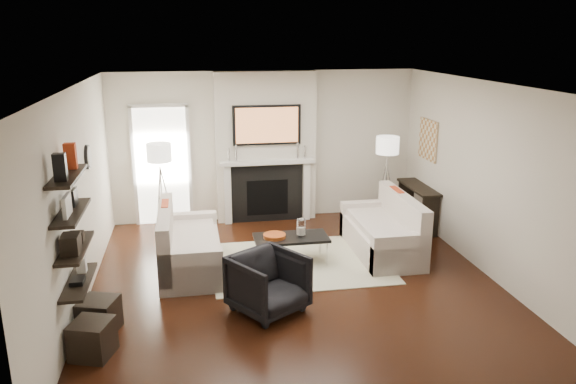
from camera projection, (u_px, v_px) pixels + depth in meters
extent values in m
plane|color=black|center=(296.00, 284.00, 7.74)|extent=(6.00, 6.00, 0.00)
plane|color=white|center=(296.00, 86.00, 7.00)|extent=(6.00, 6.00, 0.00)
plane|color=silver|center=(265.00, 146.00, 10.21)|extent=(5.50, 0.00, 5.50)
plane|color=silver|center=(366.00, 288.00, 4.53)|extent=(5.50, 0.00, 5.50)
plane|color=silver|center=(77.00, 200.00, 6.90)|extent=(0.00, 6.00, 6.00)
plane|color=silver|center=(489.00, 180.00, 7.83)|extent=(0.00, 6.00, 6.00)
cube|color=silver|center=(266.00, 147.00, 10.09)|extent=(1.80, 0.25, 2.70)
cube|color=black|center=(267.00, 194.00, 10.19)|extent=(1.30, 0.02, 1.04)
cube|color=black|center=(267.00, 197.00, 10.20)|extent=(0.75, 0.02, 0.65)
cube|color=white|center=(228.00, 194.00, 10.03)|extent=(0.12, 0.08, 1.10)
cube|color=white|center=(306.00, 191.00, 10.27)|extent=(0.12, 0.08, 1.10)
cube|color=white|center=(267.00, 162.00, 9.98)|extent=(1.70, 0.18, 0.07)
cube|color=black|center=(267.00, 125.00, 9.82)|extent=(1.20, 0.06, 0.70)
cube|color=#BF723F|center=(267.00, 125.00, 9.79)|extent=(1.10, 0.00, 0.62)
cylinder|color=silver|center=(236.00, 153.00, 9.84)|extent=(0.04, 0.04, 0.30)
cylinder|color=silver|center=(229.00, 155.00, 9.83)|extent=(0.04, 0.04, 0.24)
cylinder|color=silver|center=(298.00, 151.00, 10.03)|extent=(0.04, 0.04, 0.30)
cylinder|color=silver|center=(305.00, 152.00, 10.06)|extent=(0.04, 0.04, 0.24)
cube|color=white|center=(162.00, 166.00, 9.96)|extent=(0.90, 0.02, 2.10)
cube|color=white|center=(134.00, 168.00, 9.86)|extent=(0.06, 0.06, 2.16)
cube|color=white|center=(189.00, 166.00, 10.02)|extent=(0.06, 0.06, 2.16)
cube|color=white|center=(158.00, 106.00, 9.64)|extent=(1.02, 0.06, 0.06)
cube|color=beige|center=(299.00, 263.00, 8.43)|extent=(2.60, 2.00, 0.01)
cube|color=beige|center=(191.00, 255.00, 8.17)|extent=(0.85, 1.80, 0.42)
cube|color=beige|center=(166.00, 236.00, 8.03)|extent=(0.18, 1.80, 0.80)
cube|color=beige|center=(191.00, 272.00, 7.38)|extent=(0.85, 0.18, 0.60)
cube|color=beige|center=(190.00, 231.00, 8.92)|extent=(0.85, 0.18, 0.60)
cube|color=beige|center=(193.00, 238.00, 8.11)|extent=(0.63, 1.44, 0.10)
cube|color=#BA3716|center=(166.00, 216.00, 8.26)|extent=(0.10, 0.42, 0.42)
cube|color=black|center=(164.00, 231.00, 7.69)|extent=(0.10, 0.40, 0.40)
cube|color=beige|center=(381.00, 240.00, 8.78)|extent=(0.85, 1.80, 0.42)
cube|color=beige|center=(402.00, 220.00, 8.75)|extent=(0.18, 1.80, 0.80)
cube|color=beige|center=(400.00, 254.00, 7.99)|extent=(0.85, 0.18, 0.60)
cube|color=beige|center=(365.00, 218.00, 9.52)|extent=(0.85, 0.18, 0.60)
cube|color=beige|center=(379.00, 225.00, 8.70)|extent=(0.63, 1.44, 0.10)
cube|color=#BA3716|center=(396.00, 202.00, 8.98)|extent=(0.10, 0.42, 0.42)
cube|color=black|center=(411.00, 214.00, 8.41)|extent=(0.10, 0.40, 0.40)
cube|color=black|center=(291.00, 238.00, 8.34)|extent=(1.10, 0.55, 0.04)
cylinder|color=silver|center=(260.00, 259.00, 8.10)|extent=(0.02, 0.02, 0.38)
cylinder|color=silver|center=(327.00, 254.00, 8.27)|extent=(0.02, 0.02, 0.38)
cylinder|color=silver|center=(256.00, 248.00, 8.52)|extent=(0.02, 0.02, 0.38)
cylinder|color=silver|center=(320.00, 244.00, 8.69)|extent=(0.02, 0.02, 0.38)
cylinder|color=white|center=(301.00, 227.00, 8.32)|extent=(0.14, 0.14, 0.24)
cylinder|color=white|center=(301.00, 231.00, 8.34)|extent=(0.09, 0.09, 0.13)
cylinder|color=#D05D22|center=(274.00, 236.00, 8.28)|extent=(0.33, 0.33, 0.06)
imported|color=black|center=(268.00, 281.00, 6.88)|extent=(1.06, 1.05, 0.81)
cylinder|color=silver|center=(162.00, 202.00, 9.40)|extent=(0.02, 0.02, 1.20)
cylinder|color=white|center=(159.00, 152.00, 9.17)|extent=(0.40, 0.40, 0.30)
cylinder|color=silver|center=(169.00, 202.00, 9.42)|extent=(0.25, 0.02, 1.23)
cylinder|color=silver|center=(159.00, 201.00, 9.49)|extent=(0.14, 0.22, 1.23)
cylinder|color=silver|center=(159.00, 204.00, 9.30)|extent=(0.14, 0.22, 1.23)
cylinder|color=silver|center=(385.00, 192.00, 10.00)|extent=(0.02, 0.02, 1.20)
cylinder|color=white|center=(388.00, 145.00, 9.77)|extent=(0.40, 0.40, 0.30)
cylinder|color=silver|center=(391.00, 192.00, 10.02)|extent=(0.25, 0.02, 1.23)
cylinder|color=silver|center=(381.00, 191.00, 10.08)|extent=(0.14, 0.22, 1.23)
cylinder|color=silver|center=(384.00, 194.00, 9.90)|extent=(0.14, 0.22, 1.23)
cube|color=black|center=(419.00, 187.00, 9.82)|extent=(0.35, 1.20, 0.04)
cube|color=black|center=(430.00, 217.00, 9.40)|extent=(0.30, 0.04, 0.71)
cube|color=black|center=(406.00, 199.00, 10.45)|extent=(0.30, 0.04, 0.71)
cube|color=tan|center=(428.00, 140.00, 9.72)|extent=(0.03, 0.70, 0.70)
cube|color=black|center=(79.00, 282.00, 6.16)|extent=(0.25, 1.00, 0.03)
cube|color=black|center=(75.00, 248.00, 6.05)|extent=(0.25, 1.00, 0.04)
cube|color=black|center=(71.00, 213.00, 5.94)|extent=(0.25, 1.00, 0.04)
cube|color=black|center=(67.00, 176.00, 5.83)|extent=(0.25, 1.00, 0.04)
cube|color=black|center=(60.00, 167.00, 5.53)|extent=(0.12, 0.10, 0.28)
cube|color=#BA3716|center=(70.00, 156.00, 6.03)|extent=(0.12, 0.10, 0.28)
cube|color=white|center=(67.00, 206.00, 5.75)|extent=(0.04, 0.30, 0.22)
cube|color=black|center=(74.00, 197.00, 6.12)|extent=(0.04, 0.22, 0.18)
cube|color=black|center=(71.00, 244.00, 5.84)|extent=(0.18, 0.25, 0.20)
cube|color=black|center=(77.00, 237.00, 6.15)|extent=(0.15, 0.12, 0.12)
cube|color=black|center=(77.00, 281.00, 6.08)|extent=(0.14, 0.20, 0.05)
cube|color=white|center=(82.00, 265.00, 6.35)|extent=(0.10, 0.10, 0.18)
cylinder|color=black|center=(88.00, 157.00, 7.66)|extent=(0.04, 0.34, 0.34)
cylinder|color=white|center=(90.00, 157.00, 7.67)|extent=(0.01, 0.29, 0.29)
cube|color=black|center=(99.00, 316.00, 6.45)|extent=(0.50, 0.50, 0.40)
cube|color=black|center=(92.00, 339.00, 5.97)|extent=(0.51, 0.51, 0.40)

